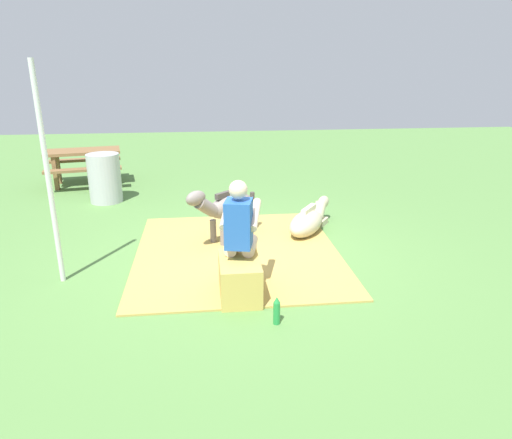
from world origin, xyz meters
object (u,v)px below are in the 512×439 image
(hay_bale, at_px, (240,278))
(picnic_bench, at_px, (83,158))
(tent_pole_left, at_px, (48,178))
(water_barrel, at_px, (105,178))
(pony_lying, at_px, (309,221))
(pony_standing, at_px, (227,207))
(soda_bottle, at_px, (277,311))
(person_seated, at_px, (240,230))

(hay_bale, height_order, picnic_bench, picnic_bench)
(hay_bale, bearing_deg, tent_pole_left, 73.13)
(water_barrel, relative_size, picnic_bench, 0.53)
(pony_lying, relative_size, water_barrel, 1.39)
(pony_lying, height_order, tent_pole_left, tent_pole_left)
(pony_lying, relative_size, tent_pole_left, 0.50)
(pony_standing, bearing_deg, soda_bottle, -171.22)
(tent_pole_left, bearing_deg, hay_bale, -106.87)
(hay_bale, bearing_deg, person_seated, -8.70)
(picnic_bench, bearing_deg, tent_pole_left, -170.60)
(pony_standing, xyz_separation_m, water_barrel, (2.30, 2.14, -0.08))
(water_barrel, xyz_separation_m, tent_pole_left, (-3.37, -0.10, 0.82))
(hay_bale, relative_size, person_seated, 0.54)
(hay_bale, bearing_deg, picnic_bench, 28.17)
(water_barrel, bearing_deg, hay_bale, -151.35)
(person_seated, height_order, water_barrel, person_seated)
(hay_bale, distance_m, tent_pole_left, 2.41)
(person_seated, height_order, pony_standing, person_seated)
(pony_standing, bearing_deg, person_seated, -177.58)
(hay_bale, relative_size, picnic_bench, 0.42)
(soda_bottle, xyz_separation_m, water_barrel, (4.62, 2.50, 0.31))
(hay_bale, relative_size, tent_pole_left, 0.28)
(picnic_bench, bearing_deg, soda_bottle, -151.96)
(soda_bottle, height_order, picnic_bench, picnic_bench)
(pony_standing, relative_size, water_barrel, 1.19)
(soda_bottle, bearing_deg, pony_standing, 8.78)
(person_seated, relative_size, soda_bottle, 4.43)
(hay_bale, relative_size, water_barrel, 0.79)
(person_seated, bearing_deg, hay_bale, 171.30)
(person_seated, xyz_separation_m, pony_standing, (1.53, 0.06, -0.20))
(person_seated, xyz_separation_m, pony_lying, (1.75, -1.19, -0.53))
(water_barrel, xyz_separation_m, picnic_bench, (1.35, 0.68, 0.12))
(pony_lying, height_order, soda_bottle, pony_lying)
(soda_bottle, bearing_deg, picnic_bench, 28.04)
(pony_lying, distance_m, tent_pole_left, 3.70)
(pony_lying, bearing_deg, soda_bottle, 160.50)
(hay_bale, height_order, pony_lying, hay_bale)
(person_seated, bearing_deg, water_barrel, 29.92)
(pony_lying, height_order, picnic_bench, picnic_bench)
(hay_bale, distance_m, soda_bottle, 0.71)
(pony_lying, bearing_deg, tent_pole_left, 111.20)
(person_seated, relative_size, water_barrel, 1.46)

